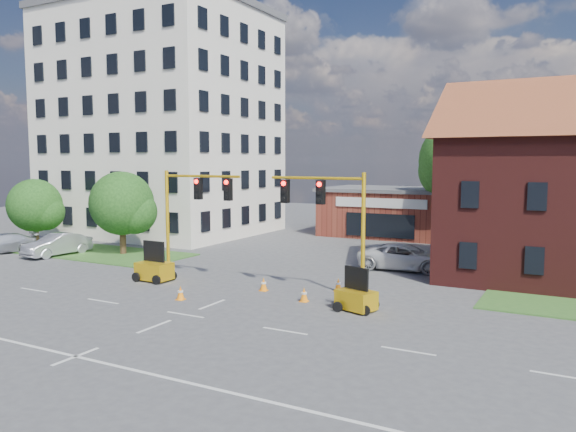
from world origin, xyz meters
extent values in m
plane|color=#434345|center=(0.00, 0.00, 0.00)|extent=(120.00, 120.00, 0.00)
cube|color=#2C5A21|center=(-20.00, 10.00, 0.04)|extent=(22.00, 6.00, 0.08)
cube|color=beige|center=(-20.00, 22.00, 10.00)|extent=(18.00, 15.00, 20.00)
cube|color=#4E4E51|center=(-20.00, 22.00, 20.30)|extent=(18.40, 15.40, 0.60)
cube|color=maroon|center=(0.00, 30.00, 2.00)|extent=(12.00, 8.00, 4.00)
cube|color=#4E4E51|center=(0.00, 30.00, 4.15)|extent=(12.40, 8.40, 0.30)
cube|color=silver|center=(0.00, 25.95, 3.20)|extent=(8.00, 0.10, 0.80)
cube|color=black|center=(0.00, 25.95, 1.30)|extent=(6.00, 0.10, 2.00)
cylinder|color=#392714|center=(6.50, 27.00, 2.38)|extent=(0.44, 0.44, 4.76)
sphere|color=#183B12|center=(6.50, 27.00, 6.71)|extent=(6.95, 6.95, 6.95)
sphere|color=#183B12|center=(7.89, 27.30, 5.63)|extent=(4.87, 4.87, 4.87)
cylinder|color=#392714|center=(-14.00, 10.50, 1.32)|extent=(0.44, 0.44, 2.63)
sphere|color=#183B12|center=(-14.00, 10.50, 3.71)|extent=(4.56, 4.56, 4.56)
sphere|color=#183B12|center=(-13.09, 10.80, 3.11)|extent=(3.19, 3.19, 3.19)
cylinder|color=#392714|center=(-24.00, 11.00, 1.11)|extent=(0.44, 0.44, 2.23)
sphere|color=#183B12|center=(-24.00, 11.00, 3.14)|extent=(4.29, 4.29, 4.29)
sphere|color=#183B12|center=(-23.14, 11.30, 2.63)|extent=(3.00, 3.00, 3.00)
cube|color=gray|center=(-6.00, 6.00, 0.15)|extent=(0.60, 0.60, 0.30)
cylinder|color=yellow|center=(-6.00, 6.00, 3.10)|extent=(0.20, 0.20, 6.20)
cylinder|color=yellow|center=(-3.50, 6.00, 5.90)|extent=(5.00, 0.14, 0.14)
cube|color=black|center=(-3.75, 6.00, 5.20)|extent=(0.40, 0.32, 1.20)
cube|color=black|center=(-1.75, 6.00, 5.20)|extent=(0.40, 0.32, 1.20)
sphere|color=#FF0C07|center=(-3.75, 5.82, 5.60)|extent=(0.24, 0.24, 0.24)
cube|color=gray|center=(6.00, 6.00, 0.15)|extent=(0.60, 0.60, 0.30)
cylinder|color=yellow|center=(6.00, 6.00, 3.10)|extent=(0.20, 0.20, 6.20)
cylinder|color=yellow|center=(3.50, 6.00, 5.90)|extent=(5.00, 0.14, 0.14)
cube|color=black|center=(3.75, 6.00, 5.20)|extent=(0.40, 0.32, 1.20)
cube|color=black|center=(1.75, 6.00, 5.20)|extent=(0.40, 0.32, 1.20)
sphere|color=#FF0C07|center=(3.75, 5.82, 5.60)|extent=(0.24, 0.24, 0.24)
cube|color=yellow|center=(-5.93, 4.71, 0.58)|extent=(1.94, 1.33, 0.95)
cube|color=black|center=(-5.93, 4.71, 1.69)|extent=(1.48, 0.18, 1.16)
cube|color=yellow|center=(6.39, 4.18, 0.51)|extent=(1.94, 1.58, 0.84)
cube|color=black|center=(6.39, 4.18, 1.49)|extent=(1.27, 0.51, 1.02)
cube|color=orange|center=(-1.88, 2.00, 0.02)|extent=(0.38, 0.38, 0.04)
cone|color=orange|center=(-1.88, 2.00, 0.35)|extent=(0.40, 0.40, 0.70)
cylinder|color=silver|center=(-1.88, 2.00, 0.42)|extent=(0.27, 0.27, 0.09)
cube|color=orange|center=(0.72, 5.55, 0.02)|extent=(0.38, 0.38, 0.04)
cone|color=orange|center=(0.72, 5.55, 0.35)|extent=(0.40, 0.40, 0.70)
cylinder|color=silver|center=(0.72, 5.55, 0.42)|extent=(0.27, 0.27, 0.09)
cube|color=orange|center=(3.59, 4.52, 0.02)|extent=(0.38, 0.38, 0.04)
cone|color=orange|center=(3.59, 4.52, 0.35)|extent=(0.40, 0.40, 0.70)
cylinder|color=silver|center=(3.59, 4.52, 0.42)|extent=(0.27, 0.27, 0.09)
cube|color=orange|center=(4.19, 7.29, 0.02)|extent=(0.38, 0.38, 0.04)
cone|color=orange|center=(4.19, 7.29, 0.35)|extent=(0.40, 0.40, 0.70)
cylinder|color=silver|center=(4.19, 7.29, 0.42)|extent=(0.27, 0.27, 0.09)
imported|color=silver|center=(5.61, 14.55, 0.80)|extent=(5.92, 3.00, 1.60)
imported|color=#A3A5AB|center=(-17.74, 7.90, 0.80)|extent=(2.13, 4.97, 1.59)
imported|color=#A3A5AB|center=(-22.31, 6.72, 0.71)|extent=(3.83, 5.25, 1.41)
camera|label=1|loc=(15.39, -19.13, 6.77)|focal=35.00mm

